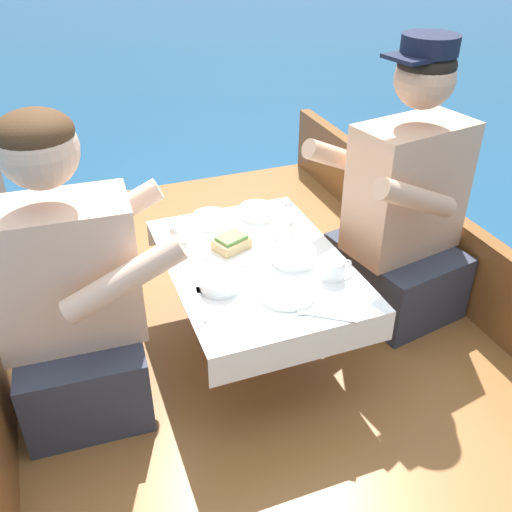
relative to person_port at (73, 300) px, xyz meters
name	(u,v)px	position (x,y,z in m)	size (l,w,h in m)	color
ground_plane	(257,398)	(0.58, 0.02, -0.64)	(60.00, 60.00, 0.00)	navy
boat_deck	(257,373)	(0.58, 0.02, -0.51)	(1.74, 2.89, 0.26)	brown
gunwale_starboard	(460,262)	(1.42, 0.02, -0.21)	(0.06, 2.89, 0.33)	brown
cockpit_table	(256,271)	(0.58, 0.03, -0.06)	(0.56, 0.79, 0.36)	#B2B2B7
person_port	(73,300)	(0.00, 0.00, 0.00)	(0.54, 0.46, 0.94)	#333847
person_starboard	(403,213)	(1.16, 0.08, 0.03)	(0.57, 0.52, 1.01)	#333847
plate_sandwich	(232,250)	(0.53, 0.12, -0.01)	(0.21, 0.21, 0.01)	white
plate_bread	(287,294)	(0.60, -0.18, -0.01)	(0.17, 0.17, 0.01)	white
sandwich	(232,243)	(0.53, 0.12, 0.01)	(0.13, 0.12, 0.05)	tan
bowl_port_near	(210,219)	(0.51, 0.32, 0.00)	(0.13, 0.13, 0.04)	white
bowl_starboard_near	(294,255)	(0.70, -0.01, 0.00)	(0.14, 0.14, 0.04)	white
bowl_center_far	(256,211)	(0.69, 0.32, 0.00)	(0.12, 0.12, 0.04)	white
bowl_port_far	(219,283)	(0.42, -0.08, 0.00)	(0.12, 0.12, 0.04)	white
coffee_cup_port	(333,268)	(0.77, -0.14, 0.01)	(0.10, 0.08, 0.06)	white
coffee_cup_starboard	(283,227)	(0.73, 0.15, 0.02)	(0.10, 0.07, 0.07)	white
coffee_cup_center	(180,233)	(0.38, 0.25, 0.01)	(0.09, 0.06, 0.06)	white
utensil_spoon_center	(289,209)	(0.83, 0.33, -0.02)	(0.08, 0.16, 0.01)	silver
utensil_spoon_starboard	(318,315)	(0.64, -0.30, -0.02)	(0.15, 0.11, 0.01)	silver
utensil_fork_port	(201,300)	(0.35, -0.11, -0.02)	(0.04, 0.17, 0.00)	silver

